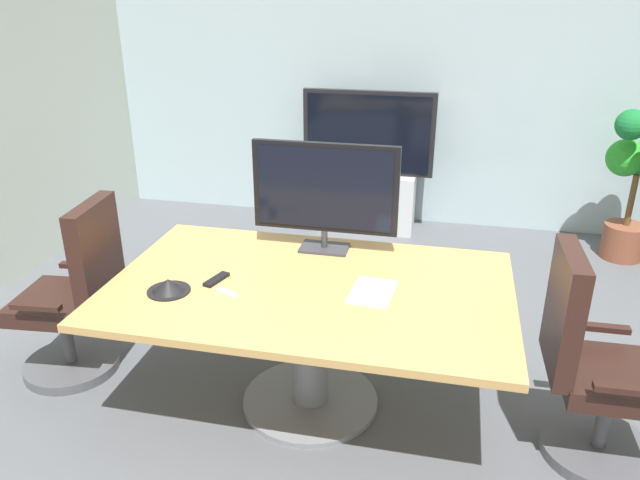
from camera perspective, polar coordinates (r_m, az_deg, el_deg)
The scene contains 12 objects.
ground_plane at distance 3.50m, azimuth 0.68°, elevation -16.01°, with size 7.30×7.30×0.00m, color #515459.
wall_back_glass_partition at distance 5.89m, azimuth 7.32°, elevation 14.66°, with size 5.63×0.10×2.72m, color #9EB2B7.
conference_table at distance 3.26m, azimuth -0.96°, elevation -6.86°, with size 2.08×1.29×0.75m.
office_chair_left at distance 3.87m, azimuth -21.80°, elevation -5.60°, with size 0.61×0.59×1.09m.
office_chair_right at distance 3.27m, azimuth 24.00°, elevation -11.53°, with size 0.60×0.58×1.09m.
tv_monitor at distance 3.47m, azimuth 0.46°, elevation 4.62°, with size 0.84×0.18×0.64m.
wall_display_unit at distance 5.78m, azimuth 4.41°, elevation 5.25°, with size 1.20×0.36×1.31m.
potted_plant at distance 5.64m, azimuth 27.35°, elevation 5.25°, with size 0.52×0.63×1.29m.
conference_phone at distance 3.20m, azimuth -13.97°, elevation -4.20°, with size 0.22×0.22×0.07m.
remote_control at distance 3.26m, azimuth -9.64°, elevation -3.65°, with size 0.05×0.17×0.02m, color black.
whiteboard_marker at distance 3.12m, azimuth -8.63°, elevation -4.84°, with size 0.13×0.02×0.02m, color silver.
paper_notepad at distance 3.12m, azimuth 4.93°, elevation -4.83°, with size 0.21×0.30×0.01m, color white.
Camera 1 is at (0.55, -2.66, 2.20)m, focal length 34.27 mm.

